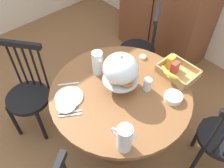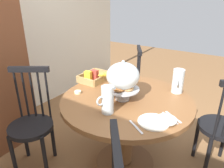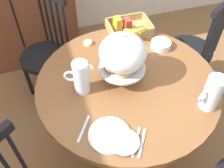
{
  "view_description": "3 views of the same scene",
  "coord_description": "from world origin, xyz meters",
  "px_view_note": "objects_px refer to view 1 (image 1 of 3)",
  "views": [
    {
      "loc": [
        0.95,
        -0.78,
        2.16
      ],
      "look_at": [
        -0.01,
        0.09,
        0.74
      ],
      "focal_mm": 37.98,
      "sensor_mm": 36.0,
      "label": 1
    },
    {
      "loc": [
        -1.32,
        -0.7,
        1.56
      ],
      "look_at": [
        0.09,
        0.24,
        0.84
      ],
      "focal_mm": 33.93,
      "sensor_mm": 36.0,
      "label": 2
    },
    {
      "loc": [
        -0.31,
        -0.92,
        1.87
      ],
      "look_at": [
        -0.01,
        0.09,
        0.74
      ],
      "focal_mm": 40.63,
      "sensor_mm": 36.0,
      "label": 3
    }
  ],
  "objects_px": {
    "cereal_basket": "(176,71)",
    "windsor_chair_near_window": "(222,140)",
    "windsor_chair_facing_door": "(29,96)",
    "butter_dish": "(143,57)",
    "milk_pitcher": "(98,64)",
    "windsor_chair_by_cabinet": "(139,51)",
    "cereal_bowl": "(173,97)",
    "china_plate_large": "(69,97)",
    "orange_juice_pitcher": "(124,139)",
    "dining_table": "(120,108)",
    "pastry_stand_with_dome": "(121,70)",
    "china_plate_small": "(66,105)",
    "drinking_glass": "(147,84)"
  },
  "relations": [
    {
      "from": "cereal_basket",
      "to": "windsor_chair_near_window",
      "type": "bearing_deg",
      "value": -4.71
    },
    {
      "from": "windsor_chair_near_window",
      "to": "windsor_chair_facing_door",
      "type": "bearing_deg",
      "value": -147.88
    },
    {
      "from": "cereal_basket",
      "to": "butter_dish",
      "type": "xyz_separation_m",
      "value": [
        -0.32,
        -0.05,
        -0.03
      ]
    },
    {
      "from": "windsor_chair_near_window",
      "to": "milk_pitcher",
      "type": "distance_m",
      "value": 1.18
    },
    {
      "from": "windsor_chair_by_cabinet",
      "to": "cereal_bowl",
      "type": "bearing_deg",
      "value": -32.18
    },
    {
      "from": "china_plate_large",
      "to": "orange_juice_pitcher",
      "type": "bearing_deg",
      "value": 2.38
    },
    {
      "from": "orange_juice_pitcher",
      "to": "china_plate_large",
      "type": "bearing_deg",
      "value": -177.62
    },
    {
      "from": "cereal_basket",
      "to": "dining_table",
      "type": "bearing_deg",
      "value": -110.15
    },
    {
      "from": "pastry_stand_with_dome",
      "to": "china_plate_large",
      "type": "height_order",
      "value": "pastry_stand_with_dome"
    },
    {
      "from": "windsor_chair_facing_door",
      "to": "pastry_stand_with_dome",
      "type": "height_order",
      "value": "pastry_stand_with_dome"
    },
    {
      "from": "windsor_chair_by_cabinet",
      "to": "china_plate_small",
      "type": "bearing_deg",
      "value": -75.39
    },
    {
      "from": "china_plate_large",
      "to": "milk_pitcher",
      "type": "bearing_deg",
      "value": 100.35
    },
    {
      "from": "windsor_chair_by_cabinet",
      "to": "china_plate_large",
      "type": "xyz_separation_m",
      "value": [
        0.24,
        -1.07,
        0.29
      ]
    },
    {
      "from": "drinking_glass",
      "to": "windsor_chair_by_cabinet",
      "type": "bearing_deg",
      "value": 135.83
    },
    {
      "from": "dining_table",
      "to": "windsor_chair_by_cabinet",
      "type": "height_order",
      "value": "windsor_chair_by_cabinet"
    },
    {
      "from": "windsor_chair_near_window",
      "to": "drinking_glass",
      "type": "relative_size",
      "value": 8.86
    },
    {
      "from": "windsor_chair_near_window",
      "to": "milk_pitcher",
      "type": "relative_size",
      "value": 4.56
    },
    {
      "from": "windsor_chair_near_window",
      "to": "dining_table",
      "type": "bearing_deg",
      "value": -150.96
    },
    {
      "from": "pastry_stand_with_dome",
      "to": "dining_table",
      "type": "bearing_deg",
      "value": -39.2
    },
    {
      "from": "butter_dish",
      "to": "china_plate_small",
      "type": "bearing_deg",
      "value": -90.62
    },
    {
      "from": "milk_pitcher",
      "to": "cereal_bowl",
      "type": "height_order",
      "value": "milk_pitcher"
    },
    {
      "from": "pastry_stand_with_dome",
      "to": "butter_dish",
      "type": "bearing_deg",
      "value": 106.84
    },
    {
      "from": "windsor_chair_by_cabinet",
      "to": "cereal_bowl",
      "type": "xyz_separation_m",
      "value": [
        0.79,
        -0.49,
        0.31
      ]
    },
    {
      "from": "pastry_stand_with_dome",
      "to": "drinking_glass",
      "type": "xyz_separation_m",
      "value": [
        0.16,
        0.14,
        -0.14
      ]
    },
    {
      "from": "orange_juice_pitcher",
      "to": "drinking_glass",
      "type": "height_order",
      "value": "orange_juice_pitcher"
    },
    {
      "from": "milk_pitcher",
      "to": "butter_dish",
      "type": "distance_m",
      "value": 0.45
    },
    {
      "from": "windsor_chair_by_cabinet",
      "to": "china_plate_large",
      "type": "bearing_deg",
      "value": -77.53
    },
    {
      "from": "windsor_chair_by_cabinet",
      "to": "drinking_glass",
      "type": "relative_size",
      "value": 8.86
    },
    {
      "from": "pastry_stand_with_dome",
      "to": "milk_pitcher",
      "type": "height_order",
      "value": "pastry_stand_with_dome"
    },
    {
      "from": "cereal_bowl",
      "to": "windsor_chair_facing_door",
      "type": "bearing_deg",
      "value": -144.56
    },
    {
      "from": "windsor_chair_near_window",
      "to": "windsor_chair_by_cabinet",
      "type": "xyz_separation_m",
      "value": [
        -1.21,
        0.31,
        0.0
      ]
    },
    {
      "from": "pastry_stand_with_dome",
      "to": "cereal_bowl",
      "type": "relative_size",
      "value": 2.46
    },
    {
      "from": "orange_juice_pitcher",
      "to": "china_plate_small",
      "type": "bearing_deg",
      "value": -170.08
    },
    {
      "from": "cereal_bowl",
      "to": "cereal_basket",
      "type": "bearing_deg",
      "value": 124.78
    },
    {
      "from": "windsor_chair_facing_door",
      "to": "cereal_bowl",
      "type": "relative_size",
      "value": 6.96
    },
    {
      "from": "china_plate_small",
      "to": "butter_dish",
      "type": "xyz_separation_m",
      "value": [
        0.01,
        0.83,
        -0.01
      ]
    },
    {
      "from": "dining_table",
      "to": "milk_pitcher",
      "type": "relative_size",
      "value": 5.27
    },
    {
      "from": "windsor_chair_facing_door",
      "to": "cereal_bowl",
      "type": "distance_m",
      "value": 1.31
    },
    {
      "from": "cereal_basket",
      "to": "drinking_glass",
      "type": "distance_m",
      "value": 0.3
    },
    {
      "from": "cereal_basket",
      "to": "orange_juice_pitcher",
      "type": "bearing_deg",
      "value": -76.24
    },
    {
      "from": "cereal_basket",
      "to": "china_plate_large",
      "type": "bearing_deg",
      "value": -115.8
    },
    {
      "from": "drinking_glass",
      "to": "butter_dish",
      "type": "bearing_deg",
      "value": 137.52
    },
    {
      "from": "orange_juice_pitcher",
      "to": "drinking_glass",
      "type": "relative_size",
      "value": 1.97
    },
    {
      "from": "windsor_chair_by_cabinet",
      "to": "china_plate_small",
      "type": "distance_m",
      "value": 1.22
    },
    {
      "from": "dining_table",
      "to": "cereal_bowl",
      "type": "relative_size",
      "value": 8.06
    },
    {
      "from": "windsor_chair_near_window",
      "to": "butter_dish",
      "type": "distance_m",
      "value": 0.95
    },
    {
      "from": "orange_juice_pitcher",
      "to": "milk_pitcher",
      "type": "bearing_deg",
      "value": 153.59
    },
    {
      "from": "windsor_chair_facing_door",
      "to": "cereal_bowl",
      "type": "height_order",
      "value": "windsor_chair_facing_door"
    },
    {
      "from": "windsor_chair_facing_door",
      "to": "china_plate_large",
      "type": "relative_size",
      "value": 4.43
    },
    {
      "from": "windsor_chair_by_cabinet",
      "to": "butter_dish",
      "type": "relative_size",
      "value": 16.25
    }
  ]
}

